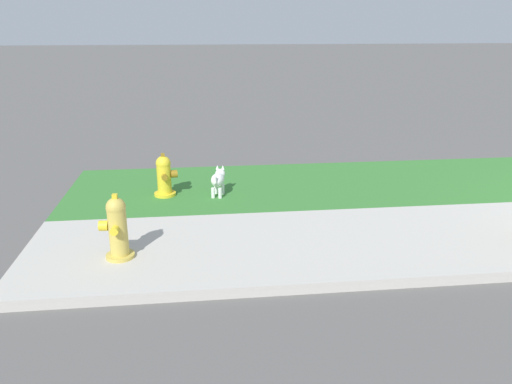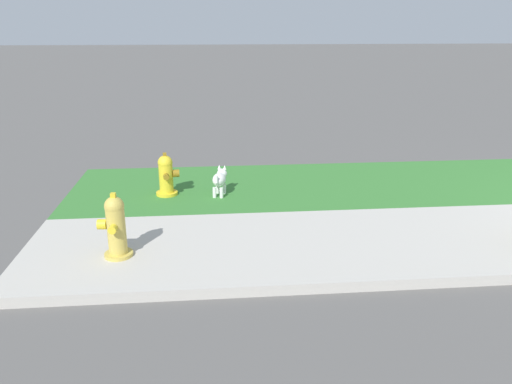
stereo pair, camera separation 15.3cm
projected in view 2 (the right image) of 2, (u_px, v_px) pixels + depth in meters
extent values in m
cylinder|color=gold|center=(119.00, 254.00, 5.85)|extent=(0.33, 0.33, 0.05)
cylinder|color=gold|center=(116.00, 230.00, 5.75)|extent=(0.21, 0.21, 0.58)
sphere|color=gold|center=(114.00, 206.00, 5.66)|extent=(0.22, 0.22, 0.22)
cube|color=yellow|center=(113.00, 195.00, 5.62)|extent=(0.06, 0.06, 0.06)
cylinder|color=yellow|center=(113.00, 229.00, 5.58)|extent=(0.10, 0.10, 0.09)
cylinder|color=yellow|center=(119.00, 219.00, 5.87)|extent=(0.10, 0.10, 0.09)
cylinder|color=yellow|center=(102.00, 224.00, 5.72)|extent=(0.11, 0.13, 0.12)
cylinder|color=yellow|center=(167.00, 193.00, 7.95)|extent=(0.34, 0.34, 0.05)
cylinder|color=yellow|center=(166.00, 177.00, 7.87)|extent=(0.22, 0.22, 0.48)
sphere|color=yellow|center=(165.00, 163.00, 7.79)|extent=(0.23, 0.23, 0.23)
cube|color=olive|center=(165.00, 155.00, 7.75)|extent=(0.06, 0.06, 0.06)
cylinder|color=olive|center=(165.00, 171.00, 7.99)|extent=(0.10, 0.10, 0.09)
cylinder|color=olive|center=(166.00, 177.00, 7.71)|extent=(0.10, 0.10, 0.09)
cylinder|color=olive|center=(176.00, 173.00, 7.88)|extent=(0.11, 0.13, 0.12)
ellipsoid|color=white|center=(219.00, 180.00, 7.83)|extent=(0.28, 0.37, 0.20)
sphere|color=white|center=(222.00, 174.00, 8.02)|extent=(0.16, 0.16, 0.16)
sphere|color=black|center=(223.00, 173.00, 8.09)|extent=(0.03, 0.03, 0.03)
cone|color=white|center=(219.00, 167.00, 8.00)|extent=(0.07, 0.07, 0.07)
cone|color=white|center=(225.00, 167.00, 7.99)|extent=(0.07, 0.07, 0.07)
cylinder|color=white|center=(218.00, 188.00, 8.00)|extent=(0.06, 0.06, 0.17)
cylinder|color=white|center=(224.00, 189.00, 7.98)|extent=(0.06, 0.06, 0.17)
cylinder|color=white|center=(214.00, 193.00, 7.80)|extent=(0.06, 0.06, 0.17)
cylinder|color=white|center=(221.00, 193.00, 7.79)|extent=(0.06, 0.06, 0.17)
cylinder|color=white|center=(216.00, 179.00, 7.64)|extent=(0.05, 0.05, 0.11)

